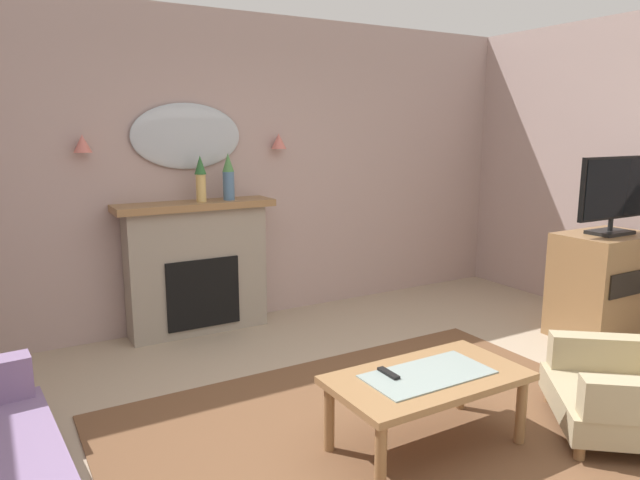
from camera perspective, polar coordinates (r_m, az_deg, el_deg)
The scene contains 13 objects.
floor at distance 3.48m, azimuth 9.60°, elevation -20.81°, with size 7.27×6.38×0.10m, color tan.
wall_back at distance 5.36m, azimuth -9.05°, elevation 6.76°, with size 7.27×0.10×2.79m, color #B29993.
patterned_rug at distance 3.59m, azimuth 7.48°, elevation -18.69°, with size 3.20×2.40×0.01m, color brown.
fireplace at distance 5.15m, azimuth -12.01°, elevation -2.80°, with size 1.36×0.36×1.16m.
mantel_vase_centre at distance 5.01m, azimuth -11.73°, elevation 6.15°, with size 0.10×0.10×0.39m.
mantel_vase_left at distance 5.10m, azimuth -9.04°, elevation 6.20°, with size 0.10×0.10×0.41m.
wall_mirror at distance 5.14m, azimuth -13.02°, elevation 9.97°, with size 0.96×0.06×0.56m, color #B2BCC6.
wall_sconce_left at distance 4.91m, azimuth -22.44°, elevation 8.81°, with size 0.14×0.14×0.14m, color #D17066.
wall_sconce_right at distance 5.41m, azimuth -4.10°, elevation 9.72°, with size 0.14×0.14×0.14m, color #D17066.
coffee_table at distance 3.34m, azimuth 10.58°, elevation -13.84°, with size 1.10×0.60×0.45m.
tv_remote at distance 3.27m, azimuth 6.78°, elevation -13.00°, with size 0.04×0.16×0.02m, color black.
tv_cabinet at distance 5.54m, azimuth 26.16°, elevation -4.01°, with size 0.80×0.57×0.90m.
tv_flatscreen at distance 5.39m, azimuth 27.05°, elevation 4.15°, with size 0.84×0.24×0.65m.
Camera 1 is at (-1.94, -2.25, 1.77)m, focal length 32.37 mm.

